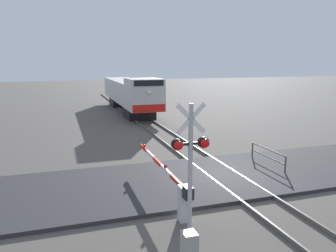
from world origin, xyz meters
The scene contains 8 objects.
ground_plane centered at (0.00, 0.00, 0.00)m, with size 160.00×160.00×0.00m, color #514C47.
rail_track_left centered at (-0.72, 0.00, 0.07)m, with size 0.08×80.00×0.15m, color #59544C.
rail_track_right centered at (0.72, 0.00, 0.07)m, with size 0.08×80.00×0.15m, color #59544C.
road_surface centered at (0.00, 0.00, 0.07)m, with size 36.00×5.71×0.15m, color #2D2D30.
locomotive centered at (0.00, 21.21, 1.97)m, with size 2.91×16.64×3.76m.
crossing_signal centered at (-3.35, -4.21, 2.54)m, with size 1.18×0.33×4.09m.
crossing_gate centered at (-3.24, -2.51, 0.85)m, with size 0.36×6.62×1.35m.
guard_railing centered at (2.82, 0.72, 0.63)m, with size 0.08×2.89×0.95m.
Camera 1 is at (-6.98, -13.17, 5.29)m, focal length 35.83 mm.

